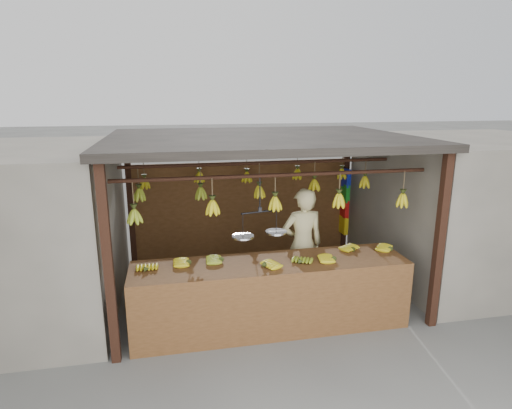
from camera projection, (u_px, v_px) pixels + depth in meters
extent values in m
plane|color=#5B5B57|center=(260.00, 289.00, 6.72)|extent=(80.00, 80.00, 0.00)
cube|color=black|center=(108.00, 267.00, 4.62)|extent=(0.10, 0.10, 2.30)
cube|color=black|center=(439.00, 243.00, 5.40)|extent=(0.10, 0.10, 2.30)
cube|color=black|center=(130.00, 202.00, 7.47)|extent=(0.10, 0.10, 2.30)
cube|color=black|center=(345.00, 192.00, 8.25)|extent=(0.10, 0.10, 2.30)
cube|color=black|center=(260.00, 139.00, 6.14)|extent=(4.30, 3.30, 0.10)
cylinder|color=black|center=(277.00, 175.00, 5.28)|extent=(4.00, 0.05, 0.05)
cylinder|color=black|center=(260.00, 163.00, 6.22)|extent=(4.00, 0.05, 0.05)
cylinder|color=black|center=(248.00, 154.00, 7.17)|extent=(4.00, 0.05, 0.05)
cube|color=brown|center=(243.00, 210.00, 7.92)|extent=(4.00, 0.06, 1.80)
cube|color=slate|center=(471.00, 207.00, 7.13)|extent=(3.00, 3.00, 2.30)
cube|color=brown|center=(271.00, 265.00, 5.44)|extent=(3.52, 0.78, 0.08)
cube|color=brown|center=(278.00, 309.00, 5.17)|extent=(3.52, 0.04, 0.90)
cube|color=black|center=(137.00, 324.00, 4.91)|extent=(0.07, 0.07, 0.82)
cube|color=black|center=(401.00, 297.00, 5.55)|extent=(0.07, 0.07, 0.82)
cube|color=black|center=(140.00, 297.00, 5.56)|extent=(0.07, 0.07, 0.82)
cube|color=black|center=(376.00, 276.00, 6.20)|extent=(0.07, 0.07, 0.82)
ellipsoid|color=gold|center=(147.00, 270.00, 5.11)|extent=(0.18, 0.24, 0.06)
ellipsoid|color=gold|center=(189.00, 262.00, 5.35)|extent=(0.24, 0.18, 0.06)
ellipsoid|color=#92A523|center=(221.00, 259.00, 5.44)|extent=(0.25, 0.19, 0.06)
ellipsoid|color=gold|center=(266.00, 266.00, 5.23)|extent=(0.29, 0.26, 0.06)
ellipsoid|color=#92A523|center=(301.00, 262.00, 5.34)|extent=(0.27, 0.29, 0.06)
ellipsoid|color=gold|center=(333.00, 259.00, 5.47)|extent=(0.27, 0.22, 0.06)
ellipsoid|color=gold|center=(354.00, 249.00, 5.79)|extent=(0.28, 0.30, 0.06)
ellipsoid|color=gold|center=(391.00, 249.00, 5.82)|extent=(0.30, 0.29, 0.06)
ellipsoid|color=#92A523|center=(135.00, 216.00, 5.04)|extent=(0.16, 0.16, 0.28)
ellipsoid|color=gold|center=(213.00, 208.00, 5.17)|extent=(0.16, 0.16, 0.28)
ellipsoid|color=gold|center=(275.00, 204.00, 5.40)|extent=(0.16, 0.16, 0.28)
ellipsoid|color=gold|center=(339.00, 201.00, 5.47)|extent=(0.16, 0.16, 0.28)
ellipsoid|color=gold|center=(402.00, 200.00, 5.67)|extent=(0.16, 0.16, 0.28)
ellipsoid|color=#92A523|center=(139.00, 195.00, 6.02)|extent=(0.16, 0.16, 0.28)
ellipsoid|color=#92A523|center=(201.00, 193.00, 6.20)|extent=(0.16, 0.16, 0.28)
ellipsoid|color=gold|center=(259.00, 192.00, 6.30)|extent=(0.16, 0.16, 0.28)
ellipsoid|color=gold|center=(314.00, 185.00, 6.43)|extent=(0.16, 0.16, 0.28)
ellipsoid|color=gold|center=(365.00, 182.00, 6.62)|extent=(0.16, 0.16, 0.28)
ellipsoid|color=gold|center=(145.00, 183.00, 6.93)|extent=(0.16, 0.16, 0.28)
ellipsoid|color=gold|center=(199.00, 177.00, 7.10)|extent=(0.16, 0.16, 0.28)
ellipsoid|color=gold|center=(247.00, 177.00, 7.31)|extent=(0.16, 0.16, 0.28)
ellipsoid|color=gold|center=(297.00, 174.00, 7.41)|extent=(0.16, 0.16, 0.28)
ellipsoid|color=gold|center=(342.00, 174.00, 7.57)|extent=(0.16, 0.16, 0.28)
cylinder|color=black|center=(260.00, 194.00, 5.29)|extent=(0.02, 0.02, 0.46)
cylinder|color=black|center=(260.00, 212.00, 5.35)|extent=(0.50, 0.12, 0.02)
cylinder|color=silver|center=(243.00, 237.00, 5.33)|extent=(0.27, 0.27, 0.02)
cylinder|color=silver|center=(276.00, 232.00, 5.51)|extent=(0.27, 0.27, 0.02)
imported|color=beige|center=(302.00, 245.00, 6.23)|extent=(0.63, 0.42, 1.69)
cube|color=#1426BF|center=(346.00, 178.00, 8.02)|extent=(0.08, 0.26, 0.34)
cube|color=#199926|center=(345.00, 193.00, 8.09)|extent=(0.08, 0.26, 0.34)
cube|color=red|center=(344.00, 208.00, 8.16)|extent=(0.08, 0.26, 0.34)
cube|color=yellow|center=(344.00, 225.00, 8.24)|extent=(0.08, 0.26, 0.34)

